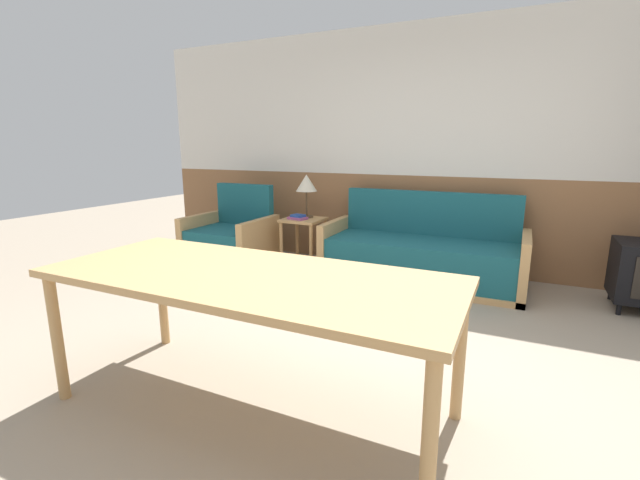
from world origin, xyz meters
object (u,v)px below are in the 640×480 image
(couch, at_px, (421,256))
(armchair, at_px, (231,242))
(dining_table, at_px, (248,285))
(side_table, at_px, (304,229))
(table_lamp, at_px, (306,184))

(couch, distance_m, armchair, 2.22)
(dining_table, bearing_deg, armchair, 129.02)
(side_table, xyz_separation_m, table_lamp, (0.00, 0.08, 0.51))
(couch, distance_m, side_table, 1.38)
(table_lamp, xyz_separation_m, dining_table, (1.03, -2.67, -0.26))
(side_table, relative_size, table_lamp, 1.16)
(dining_table, bearing_deg, side_table, 111.74)
(armchair, distance_m, side_table, 0.89)
(couch, bearing_deg, side_table, -179.09)
(couch, relative_size, table_lamp, 4.05)
(couch, distance_m, dining_table, 2.67)
(couch, bearing_deg, armchair, -171.69)
(armchair, relative_size, dining_table, 0.44)
(side_table, bearing_deg, dining_table, -68.26)
(dining_table, bearing_deg, table_lamp, 111.13)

